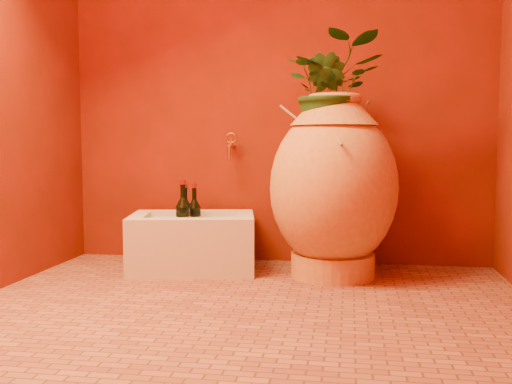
% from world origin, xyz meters
% --- Properties ---
extents(floor, '(2.50, 2.50, 0.00)m').
position_xyz_m(floor, '(0.00, 0.00, 0.00)').
color(floor, brown).
rests_on(floor, ground).
extents(wall_back, '(2.50, 0.02, 2.50)m').
position_xyz_m(wall_back, '(0.00, 1.00, 1.25)').
color(wall_back, '#561A04').
rests_on(wall_back, ground).
extents(amphora, '(0.79, 0.79, 0.97)m').
position_xyz_m(amphora, '(0.35, 0.64, 0.48)').
color(amphora, '#CC8239').
rests_on(amphora, floor).
extents(stone_basin, '(0.76, 0.59, 0.32)m').
position_xyz_m(stone_basin, '(-0.43, 0.67, 0.15)').
color(stone_basin, beige).
rests_on(stone_basin, floor).
extents(wine_bottle_a, '(0.08, 0.08, 0.34)m').
position_xyz_m(wine_bottle_a, '(-0.47, 0.59, 0.30)').
color(wine_bottle_a, black).
rests_on(wine_bottle_a, stone_basin).
extents(wine_bottle_b, '(0.08, 0.08, 0.31)m').
position_xyz_m(wine_bottle_b, '(-0.48, 0.69, 0.29)').
color(wine_bottle_b, black).
rests_on(wine_bottle_b, stone_basin).
extents(wine_bottle_c, '(0.08, 0.08, 0.31)m').
position_xyz_m(wine_bottle_c, '(-0.43, 0.70, 0.29)').
color(wine_bottle_c, black).
rests_on(wine_bottle_c, stone_basin).
extents(wall_tap, '(0.07, 0.14, 0.16)m').
position_xyz_m(wall_tap, '(-0.27, 0.92, 0.70)').
color(wall_tap, '#B26B29').
rests_on(wall_tap, wall_back).
extents(plant_main, '(0.55, 0.50, 0.55)m').
position_xyz_m(plant_main, '(0.34, 0.65, 0.99)').
color(plant_main, '#163F16').
rests_on(plant_main, amphora).
extents(plant_side, '(0.30, 0.29, 0.43)m').
position_xyz_m(plant_side, '(0.29, 0.60, 0.95)').
color(plant_side, '#163F16').
rests_on(plant_side, amphora).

